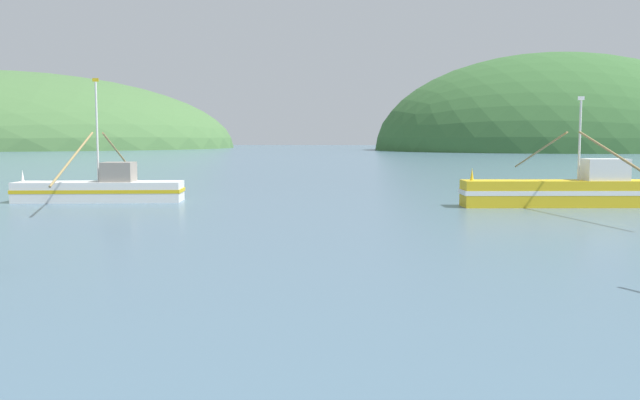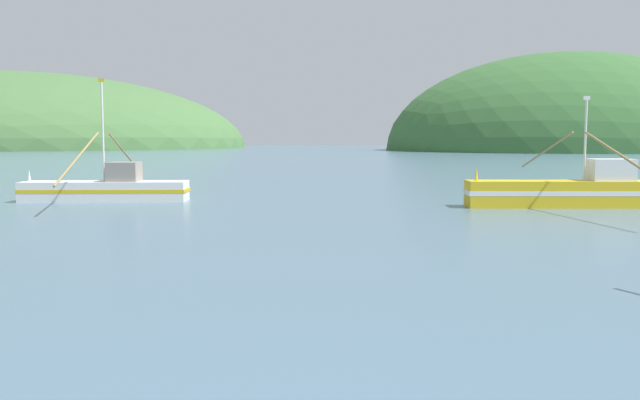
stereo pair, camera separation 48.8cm
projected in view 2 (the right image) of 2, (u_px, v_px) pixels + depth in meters
The scene contains 5 objects.
hill_mid_left at pixel (564, 150), 185.13m from camera, with size 97.26×77.81×52.84m, color #386633.
hill_far_right at pixel (5, 148), 231.94m from camera, with size 165.32×132.26×51.10m, color #47703D.
hill_mid_right at pixel (632, 148), 222.62m from camera, with size 120.50×96.40×48.07m, color #47703D.
fishing_boat_white at pixel (107, 189), 40.38m from camera, with size 9.98×16.44×7.25m.
fishing_boat_yellow at pixel (580, 191), 36.99m from camera, with size 12.21×20.49×6.03m.
Camera 2 is at (-4.96, 3.58, 3.87)m, focal length 38.00 mm.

